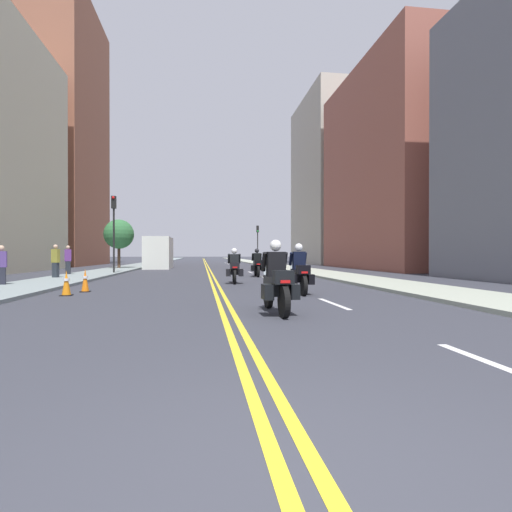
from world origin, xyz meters
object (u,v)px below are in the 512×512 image
Objects in this scene: traffic_cone_1 at (85,280)px; motorcycle_0 at (277,283)px; motorcycle_1 at (299,274)px; motorcycle_2 at (234,269)px; traffic_light_near at (114,220)px; street_tree_0 at (119,234)px; motorcycle_3 at (257,265)px; parked_truck at (159,254)px; traffic_cone_0 at (66,283)px; pedestrian_1 at (56,262)px; pedestrian_0 at (1,266)px; pedestrian_2 at (68,260)px; traffic_light_far at (258,238)px.

motorcycle_0 is at bearing -45.77° from traffic_cone_1.
motorcycle_0 is 1.05× the size of motorcycle_1.
motorcycle_2 is 6.42m from traffic_cone_1.
traffic_light_near is (-1.59, 12.16, 3.07)m from traffic_cone_1.
motorcycle_2 is 0.42× the size of traffic_light_near.
street_tree_0 is (-1.43, 8.87, -0.47)m from traffic_light_near.
parked_truck reaches higher than motorcycle_3.
traffic_cone_0 is (-5.88, 4.59, -0.27)m from motorcycle_0.
parked_truck is at bearing 98.53° from motorcycle_0.
motorcycle_0 is 14.29m from motorcycle_3.
pedestrian_1 reaches higher than traffic_cone_0.
traffic_cone_0 is 0.12× the size of parked_truck.
motorcycle_2 is (-1.73, 5.05, -0.01)m from motorcycle_1.
motorcycle_0 is at bearing -34.16° from pedestrian_1.
street_tree_0 is at bearing 109.30° from pedestrian_1.
motorcycle_0 is 0.53× the size of street_tree_0.
traffic_light_near is 2.80× the size of pedestrian_1.
traffic_light_near reaches higher than pedestrian_0.
traffic_light_near is at bearing 123.65° from motorcycle_1.
motorcycle_0 is 18.79m from pedestrian_2.
traffic_light_far is at bearing 72.33° from traffic_cone_0.
motorcycle_1 reaches higher than motorcycle_0.
traffic_cone_0 is at bearing -101.06° from traffic_cone_1.
traffic_cone_0 is 36.26m from traffic_light_far.
motorcycle_3 is at bearing 28.12° from pedestrian_1.
traffic_cone_0 is 1.00× the size of traffic_cone_1.
motorcycle_0 is 0.45× the size of traffic_light_near.
traffic_cone_1 is 0.44× the size of pedestrian_2.
street_tree_0 is 0.66× the size of parked_truck.
traffic_light_near is at bearing -99.77° from parked_truck.
parked_truck is at bearing -117.33° from pedestrian_0.
motorcycle_0 is 2.80× the size of traffic_cone_1.
pedestrian_0 is 0.39× the size of street_tree_0.
motorcycle_0 is at bearing -72.65° from pedestrian_2.
pedestrian_2 reaches higher than traffic_cone_1.
traffic_light_far is at bearing 41.59° from street_tree_0.
pedestrian_0 reaches higher than motorcycle_0.
traffic_cone_0 is 0.17× the size of traffic_light_far.
motorcycle_1 is at bearing -73.99° from parked_truck.
street_tree_0 is (-8.66, 26.82, 2.33)m from motorcycle_0.
pedestrian_0 is at bearing -115.12° from traffic_light_far.
motorcycle_1 is 2.67× the size of traffic_cone_0.
street_tree_0 reaches higher than traffic_cone_0.
parked_truck is at bearing 107.30° from motorcycle_1.
pedestrian_0 is 0.92× the size of pedestrian_1.
motorcycle_2 reaches higher than traffic_cone_0.
street_tree_0 reaches higher than motorcycle_2.
traffic_light_far reaches higher than street_tree_0.
pedestrian_0 is at bearing -92.28° from street_tree_0.
pedestrian_0 is (-10.96, -6.10, 0.20)m from motorcycle_3.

